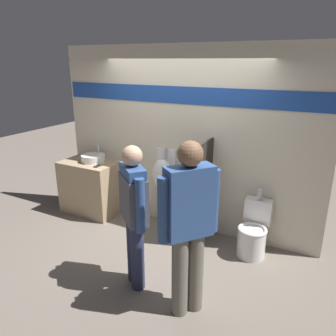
{
  "coord_description": "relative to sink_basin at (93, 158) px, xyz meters",
  "views": [
    {
      "loc": [
        2.03,
        -3.64,
        2.48
      ],
      "look_at": [
        0.0,
        0.17,
        1.05
      ],
      "focal_mm": 35.0,
      "sensor_mm": 36.0,
      "label": 1
    }
  ],
  "objects": [
    {
      "name": "person_in_vest",
      "position": [
        1.68,
        -1.31,
        0.02
      ],
      "size": [
        0.47,
        0.44,
        1.66
      ],
      "rotation": [
        0.0,
        0.0,
        2.44
      ],
      "color": "#282D4C",
      "rests_on": "ground_plane"
    },
    {
      "name": "display_wall",
      "position": [
        1.48,
        0.26,
        0.42
      ],
      "size": [
        4.1,
        0.07,
        2.7
      ],
      "color": "beige",
      "rests_on": "ground_plane"
    },
    {
      "name": "ground_plane",
      "position": [
        1.48,
        -0.34,
        -0.94
      ],
      "size": [
        16.0,
        16.0,
        0.0
      ],
      "primitive_type": "plane",
      "color": "#70665B"
    },
    {
      "name": "divider_near_counter",
      "position": [
        1.98,
        -0.04,
        -0.22
      ],
      "size": [
        0.03,
        0.55,
        1.45
      ],
      "color": "#28231E",
      "rests_on": "ground_plane"
    },
    {
      "name": "sink_counter",
      "position": [
        -0.05,
        -0.06,
        -0.5
      ],
      "size": [
        0.94,
        0.59,
        0.89
      ],
      "color": "tan",
      "rests_on": "ground_plane"
    },
    {
      "name": "sink_basin",
      "position": [
        0.0,
        0.0,
        0.0
      ],
      "size": [
        0.39,
        0.39,
        0.25
      ],
      "color": "white",
      "rests_on": "sink_counter"
    },
    {
      "name": "cell_phone",
      "position": [
        0.23,
        -0.18,
        -0.05
      ],
      "size": [
        0.07,
        0.14,
        0.01
      ],
      "color": "black",
      "rests_on": "sink_counter"
    },
    {
      "name": "urinal_near_counter",
      "position": [
        1.25,
        0.11,
        -0.12
      ],
      "size": [
        0.34,
        0.26,
        1.24
      ],
      "color": "silver",
      "rests_on": "ground_plane"
    },
    {
      "name": "toilet",
      "position": [
        2.71,
        -0.06,
        -0.65
      ],
      "size": [
        0.38,
        0.54,
        0.86
      ],
      "color": "white",
      "rests_on": "ground_plane"
    },
    {
      "name": "person_with_lanyard",
      "position": [
        2.38,
        -1.43,
        0.06
      ],
      "size": [
        0.44,
        0.52,
        1.81
      ],
      "rotation": [
        0.0,
        0.0,
        0.91
      ],
      "color": "#666056",
      "rests_on": "ground_plane"
    }
  ]
}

